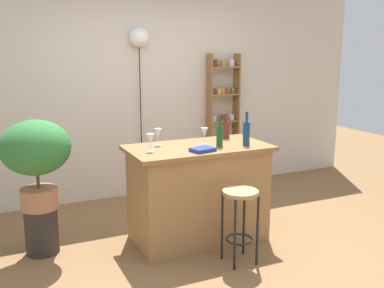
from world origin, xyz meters
name	(u,v)px	position (x,y,z in m)	size (l,w,h in m)	color
ground	(212,250)	(0.00, 0.00, 0.00)	(12.00, 12.00, 0.00)	brown
back_wall	(142,86)	(0.00, 1.95, 1.40)	(6.40, 0.10, 2.80)	beige
kitchen_counter	(198,193)	(0.00, 0.30, 0.48)	(1.36, 0.73, 0.95)	#9E7042
bar_stool	(240,210)	(0.12, -0.30, 0.49)	(0.31, 0.31, 0.67)	black
spice_shelf	(223,121)	(1.08, 1.79, 0.90)	(0.43, 0.18, 1.80)	olive
plant_stool	(42,230)	(-1.45, 0.63, 0.22)	(0.30, 0.30, 0.43)	#2D2823
potted_plant	(36,153)	(-1.45, 0.63, 0.95)	(0.62, 0.56, 0.82)	#A86B4C
bottle_sauce_amber	(220,135)	(0.17, 0.19, 1.06)	(0.06, 0.06, 0.29)	#194C23
bottle_spirits_clear	(226,129)	(0.42, 0.52, 1.05)	(0.08, 0.08, 0.26)	#5B2319
bottle_olive_oil	(246,133)	(0.44, 0.14, 1.07)	(0.07, 0.07, 0.32)	navy
wine_glass_left	(150,139)	(-0.49, 0.28, 1.07)	(0.07, 0.07, 0.16)	silver
wine_glass_center	(158,133)	(-0.34, 0.50, 1.07)	(0.07, 0.07, 0.16)	silver
wine_glass_right	(205,132)	(0.09, 0.35, 1.07)	(0.07, 0.07, 0.16)	silver
cookbook	(203,150)	(-0.06, 0.07, 0.97)	(0.21, 0.15, 0.04)	navy
pendant_globe_light	(139,39)	(-0.06, 1.84, 1.98)	(0.24, 0.24, 2.12)	black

